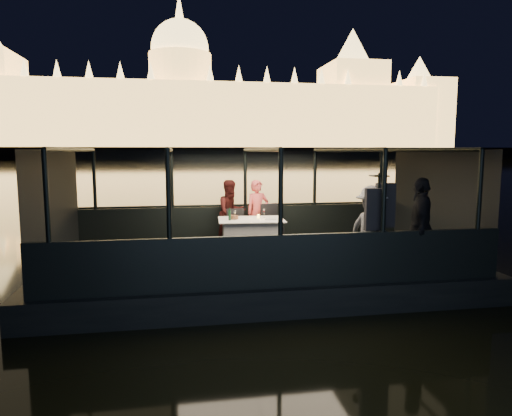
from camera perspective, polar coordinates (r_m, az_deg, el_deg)
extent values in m
plane|color=black|center=(89.29, -8.66, 5.28)|extent=(500.00, 500.00, 0.00)
cube|color=black|center=(9.78, 0.40, -9.34)|extent=(8.60, 4.40, 1.00)
cube|color=black|center=(9.65, 0.40, -6.61)|extent=(8.00, 4.00, 0.04)
cube|color=black|center=(11.50, -1.34, -1.99)|extent=(8.00, 0.08, 0.90)
cube|color=black|center=(7.64, 3.05, -6.69)|extent=(8.00, 0.08, 0.90)
cube|color=#423D33|center=(219.24, -9.31, 6.59)|extent=(400.00, 140.00, 6.00)
cube|color=white|center=(10.23, -0.61, -3.50)|extent=(1.51, 1.14, 0.77)
cube|color=black|center=(10.69, -2.46, -2.69)|extent=(0.48, 0.48, 0.91)
cube|color=black|center=(10.83, 1.83, -2.56)|extent=(0.62, 0.62, 1.00)
imported|color=#EE5956|center=(11.05, 0.20, -0.79)|extent=(0.65, 0.52, 1.58)
imported|color=#3A1110|center=(11.05, -3.12, -0.80)|extent=(0.93, 0.84, 1.58)
imported|color=silver|center=(8.57, 14.34, -2.65)|extent=(0.96, 1.22, 1.66)
imported|color=black|center=(8.91, 19.83, -2.48)|extent=(0.89, 1.15, 1.80)
cylinder|color=#153B21|center=(9.99, -3.31, -0.69)|extent=(0.06, 0.06, 0.28)
cylinder|color=brown|center=(10.18, -2.78, -1.16)|extent=(0.20, 0.20, 0.08)
cylinder|color=yellow|center=(10.28, 0.30, -1.08)|extent=(0.07, 0.07, 0.09)
cylinder|color=silver|center=(10.12, 1.81, -1.39)|extent=(0.34, 0.34, 0.02)
cylinder|color=silver|center=(10.43, -2.75, -1.14)|extent=(0.27, 0.27, 0.02)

